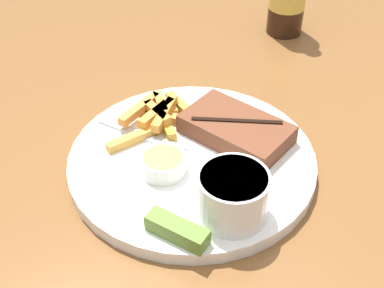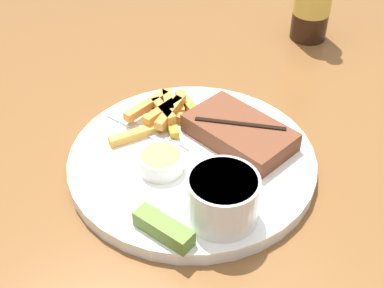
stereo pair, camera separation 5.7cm
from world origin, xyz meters
The scene contains 8 objects.
dining_table centered at (0.00, 0.00, 0.72)m, with size 1.53×1.58×0.78m.
dinner_plate centered at (0.00, 0.00, 0.78)m, with size 0.31×0.31×0.02m.
steak_portion centered at (0.01, 0.07, 0.81)m, with size 0.15×0.09×0.03m.
fries_pile centered at (-0.08, 0.02, 0.80)m, with size 0.08×0.14×0.02m.
coleslaw_cup centered at (0.10, -0.04, 0.83)m, with size 0.08×0.08×0.06m.
dipping_sauce_cup centered at (-0.01, -0.04, 0.81)m, with size 0.06×0.06×0.02m.
pickle_spear centered at (0.08, -0.11, 0.80)m, with size 0.07×0.04×0.02m.
fork_utensil centered at (-0.08, -0.02, 0.80)m, with size 0.13×0.04×0.00m.
Camera 1 is at (0.35, -0.37, 1.24)m, focal length 50.00 mm.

